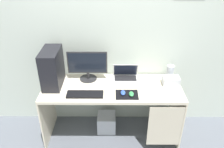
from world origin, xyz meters
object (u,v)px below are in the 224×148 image
Objects in this scene: subwoofer at (107,122)px; monitor at (87,66)px; mouse_left at (123,93)px; laptop at (125,76)px; pc_tower at (52,68)px; mouse_right at (131,94)px; speaker at (170,72)px; keyboard at (85,94)px; projector at (171,81)px.

monitor is at bearing 155.22° from subwoofer.
laptop is at bearing 82.89° from mouse_left.
mouse_right is at bearing -14.29° from pc_tower.
subwoofer is at bearing -169.34° from speaker.
speaker is 0.41× the size of keyboard.
mouse_left is (-0.62, -0.38, -0.06)m from speaker.
monitor is at bearing 173.80° from projector.
projector is 1.06m from keyboard.
subwoofer is (-0.82, -0.15, -0.72)m from speaker.
laptop is 0.58m from speaker.
pc_tower is 1.09× the size of keyboard.
laptop is 1.60× the size of projector.
pc_tower is 1.07m from subwoofer.
pc_tower is 1.48m from speaker.
laptop is at bearing 167.25° from projector.
mouse_right is (0.94, -0.24, -0.21)m from pc_tower.
speaker is 0.17m from projector.
keyboard is (-1.03, -0.24, -0.04)m from projector.
projector is 0.81× the size of subwoofer.
keyboard is at bearing -29.99° from pc_tower.
projector is (1.03, -0.11, -0.15)m from monitor.
projector is (0.55, -0.13, 0.01)m from laptop.
projector is at bearing -97.13° from speaker.
pc_tower is 0.52m from keyboard.
mouse_left is at bearing -159.43° from projector.
monitor reaches higher than mouse_right.
keyboard is at bearing -177.38° from mouse_left.
monitor is 2.87× the size of speaker.
laptop is at bearing 8.68° from pc_tower.
mouse_left is at bearing -48.43° from subwoofer.
keyboard is 1.71× the size of subwoofer.
monitor is 0.87m from subwoofer.
pc_tower is at bearing -163.38° from monitor.
speaker is at bearing 6.65° from pc_tower.
laptop reaches higher than mouse_right.
pc_tower is 0.43m from monitor.
mouse_left is at bearing -148.10° from speaker.
mouse_right is at bearing -34.30° from monitor.
mouse_left is (0.43, -0.34, -0.17)m from monitor.
keyboard is (-0.48, -0.37, -0.03)m from laptop.
monitor is 5.14× the size of mouse_left.
mouse_left is at bearing 2.62° from keyboard.
mouse_left is 0.39× the size of subwoofer.
pc_tower is at bearing -179.60° from projector.
speaker is (1.05, 0.05, -0.11)m from monitor.
keyboard is at bearing -166.73° from projector.
speaker is at bearing 10.66° from subwoofer.
speaker reaches higher than projector.
speaker is (0.57, 0.03, 0.05)m from laptop.
mouse_left is at bearing 165.26° from mouse_right.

